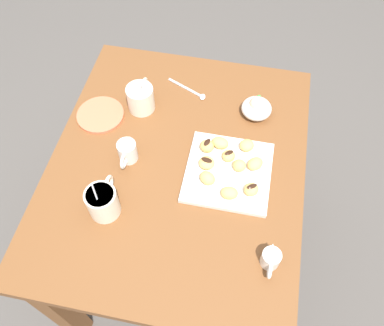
{
  "coord_description": "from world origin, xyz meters",
  "views": [
    {
      "loc": [
        -0.67,
        -0.18,
        1.83
      ],
      "look_at": [
        -0.0,
        -0.05,
        0.78
      ],
      "focal_mm": 37.6,
      "sensor_mm": 36.0,
      "label": 1
    }
  ],
  "objects_px": {
    "ice_cream_bowl": "(257,108)",
    "beignet_9": "(229,193)",
    "cream_pitcher_white": "(127,151)",
    "chocolate_sauce_pitcher": "(271,259)",
    "beignet_4": "(207,178)",
    "beignet_2": "(207,162)",
    "beignet_8": "(247,145)",
    "coffee_mug_cream_left": "(103,201)",
    "beignet_3": "(251,189)",
    "beignet_1": "(220,143)",
    "dining_table": "(178,186)",
    "beignet_5": "(207,146)",
    "coffee_mug_cream_right": "(141,97)",
    "beignet_0": "(255,164)",
    "saucer_coral_left": "(100,115)",
    "beignet_6": "(239,166)",
    "beignet_7": "(229,156)",
    "pastry_plate_square": "(228,172)"
  },
  "relations": [
    {
      "from": "dining_table",
      "to": "coffee_mug_cream_left",
      "type": "bearing_deg",
      "value": 139.74
    },
    {
      "from": "beignet_2",
      "to": "beignet_6",
      "type": "xyz_separation_m",
      "value": [
        0.0,
        -0.1,
        0.0
      ]
    },
    {
      "from": "beignet_7",
      "to": "beignet_8",
      "type": "xyz_separation_m",
      "value": [
        0.05,
        -0.05,
        -0.0
      ]
    },
    {
      "from": "dining_table",
      "to": "chocolate_sauce_pitcher",
      "type": "distance_m",
      "value": 0.45
    },
    {
      "from": "beignet_1",
      "to": "beignet_2",
      "type": "xyz_separation_m",
      "value": [
        -0.08,
        0.03,
        -0.0
      ]
    },
    {
      "from": "beignet_4",
      "to": "coffee_mug_cream_right",
      "type": "bearing_deg",
      "value": 46.68
    },
    {
      "from": "coffee_mug_cream_left",
      "to": "beignet_3",
      "type": "height_order",
      "value": "coffee_mug_cream_left"
    },
    {
      "from": "beignet_1",
      "to": "beignet_8",
      "type": "bearing_deg",
      "value": -84.35
    },
    {
      "from": "ice_cream_bowl",
      "to": "beignet_1",
      "type": "height_order",
      "value": "ice_cream_bowl"
    },
    {
      "from": "saucer_coral_left",
      "to": "beignet_4",
      "type": "height_order",
      "value": "beignet_4"
    },
    {
      "from": "pastry_plate_square",
      "to": "coffee_mug_cream_right",
      "type": "bearing_deg",
      "value": 57.73
    },
    {
      "from": "ice_cream_bowl",
      "to": "beignet_3",
      "type": "xyz_separation_m",
      "value": [
        -0.32,
        -0.02,
        0.0
      ]
    },
    {
      "from": "saucer_coral_left",
      "to": "beignet_6",
      "type": "relative_size",
      "value": 3.92
    },
    {
      "from": "beignet_3",
      "to": "beignet_8",
      "type": "height_order",
      "value": "beignet_3"
    },
    {
      "from": "ice_cream_bowl",
      "to": "beignet_9",
      "type": "xyz_separation_m",
      "value": [
        -0.34,
        0.04,
        -0.0
      ]
    },
    {
      "from": "chocolate_sauce_pitcher",
      "to": "beignet_3",
      "type": "relative_size",
      "value": 2.02
    },
    {
      "from": "pastry_plate_square",
      "to": "chocolate_sauce_pitcher",
      "type": "relative_size",
      "value": 2.83
    },
    {
      "from": "ice_cream_bowl",
      "to": "saucer_coral_left",
      "type": "relative_size",
      "value": 0.64
    },
    {
      "from": "saucer_coral_left",
      "to": "beignet_0",
      "type": "xyz_separation_m",
      "value": [
        -0.11,
        -0.54,
        0.03
      ]
    },
    {
      "from": "beignet_5",
      "to": "beignet_8",
      "type": "relative_size",
      "value": 0.96
    },
    {
      "from": "pastry_plate_square",
      "to": "ice_cream_bowl",
      "type": "distance_m",
      "value": 0.27
    },
    {
      "from": "beignet_4",
      "to": "beignet_8",
      "type": "bearing_deg",
      "value": -34.61
    },
    {
      "from": "dining_table",
      "to": "beignet_8",
      "type": "height_order",
      "value": "beignet_8"
    },
    {
      "from": "cream_pitcher_white",
      "to": "ice_cream_bowl",
      "type": "xyz_separation_m",
      "value": [
        0.26,
        -0.38,
        -0.01
      ]
    },
    {
      "from": "beignet_8",
      "to": "dining_table",
      "type": "bearing_deg",
      "value": 113.51
    },
    {
      "from": "cream_pitcher_white",
      "to": "chocolate_sauce_pitcher",
      "type": "height_order",
      "value": "cream_pitcher_white"
    },
    {
      "from": "chocolate_sauce_pitcher",
      "to": "beignet_8",
      "type": "bearing_deg",
      "value": 16.94
    },
    {
      "from": "beignet_2",
      "to": "beignet_6",
      "type": "distance_m",
      "value": 0.1
    },
    {
      "from": "coffee_mug_cream_left",
      "to": "chocolate_sauce_pitcher",
      "type": "distance_m",
      "value": 0.49
    },
    {
      "from": "beignet_3",
      "to": "chocolate_sauce_pitcher",
      "type": "bearing_deg",
      "value": -159.02
    },
    {
      "from": "chocolate_sauce_pitcher",
      "to": "beignet_0",
      "type": "distance_m",
      "value": 0.3
    },
    {
      "from": "pastry_plate_square",
      "to": "beignet_3",
      "type": "xyz_separation_m",
      "value": [
        -0.06,
        -0.08,
        0.03
      ]
    },
    {
      "from": "beignet_1",
      "to": "beignet_9",
      "type": "distance_m",
      "value": 0.18
    },
    {
      "from": "beignet_8",
      "to": "pastry_plate_square",
      "type": "bearing_deg",
      "value": 155.85
    },
    {
      "from": "dining_table",
      "to": "beignet_7",
      "type": "relative_size",
      "value": 23.54
    },
    {
      "from": "cream_pitcher_white",
      "to": "beignet_2",
      "type": "height_order",
      "value": "cream_pitcher_white"
    },
    {
      "from": "beignet_1",
      "to": "cream_pitcher_white",
      "type": "bearing_deg",
      "value": 108.51
    },
    {
      "from": "coffee_mug_cream_right",
      "to": "beignet_8",
      "type": "bearing_deg",
      "value": -106.85
    },
    {
      "from": "dining_table",
      "to": "beignet_9",
      "type": "relative_size",
      "value": 18.85
    },
    {
      "from": "cream_pitcher_white",
      "to": "beignet_7",
      "type": "xyz_separation_m",
      "value": [
        0.05,
        -0.31,
        -0.01
      ]
    },
    {
      "from": "dining_table",
      "to": "beignet_1",
      "type": "xyz_separation_m",
      "value": [
        0.08,
        -0.12,
        0.18
      ]
    },
    {
      "from": "cream_pitcher_white",
      "to": "coffee_mug_cream_left",
      "type": "bearing_deg",
      "value": 175.58
    },
    {
      "from": "dining_table",
      "to": "beignet_1",
      "type": "height_order",
      "value": "beignet_1"
    },
    {
      "from": "beignet_7",
      "to": "beignet_9",
      "type": "relative_size",
      "value": 0.8
    },
    {
      "from": "saucer_coral_left",
      "to": "beignet_0",
      "type": "relative_size",
      "value": 3.08
    },
    {
      "from": "beignet_7",
      "to": "dining_table",
      "type": "bearing_deg",
      "value": 103.73
    },
    {
      "from": "coffee_mug_cream_right",
      "to": "beignet_0",
      "type": "distance_m",
      "value": 0.45
    },
    {
      "from": "coffee_mug_cream_right",
      "to": "beignet_0",
      "type": "relative_size",
      "value": 2.68
    },
    {
      "from": "beignet_0",
      "to": "cream_pitcher_white",
      "type": "bearing_deg",
      "value": 95.19
    },
    {
      "from": "ice_cream_bowl",
      "to": "beignet_4",
      "type": "distance_m",
      "value": 0.33
    }
  ]
}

